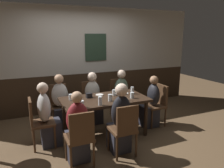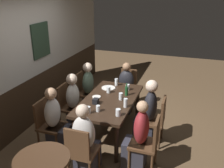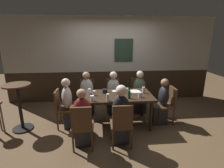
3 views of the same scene
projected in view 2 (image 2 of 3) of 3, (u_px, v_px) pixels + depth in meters
ground_plane at (110, 134)px, 4.73m from camera, size 12.00×12.00×0.00m
wall_back at (28, 60)px, 4.74m from camera, size 6.40×0.13×2.60m
dining_table at (110, 103)px, 4.49m from camera, size 1.63×0.87×0.74m
chair_head_west at (81, 150)px, 3.46m from camera, size 0.40×0.40×0.88m
chair_mid_near at (156, 118)px, 4.29m from camera, size 0.40×0.40×0.88m
chair_head_east at (128, 87)px, 5.63m from camera, size 0.40×0.40×0.88m
chair_mid_far at (68, 104)px, 4.80m from camera, size 0.40×0.40×0.88m
chair_left_far at (48, 122)px, 4.17m from camera, size 0.40×0.40×0.88m
chair_left_near at (149, 141)px, 3.66m from camera, size 0.40×0.40×0.88m
chair_right_far at (84, 90)px, 5.43m from camera, size 0.40×0.40×0.88m
person_head_west at (86, 145)px, 3.61m from camera, size 0.37×0.34×1.15m
person_mid_near at (147, 116)px, 4.34m from camera, size 0.34×0.37×1.19m
person_head_east at (126, 91)px, 5.50m from camera, size 0.37×0.34×1.09m
person_mid_far at (76, 106)px, 4.76m from camera, size 0.34×0.37×1.13m
person_left_far at (56, 125)px, 4.13m from camera, size 0.34×0.37×1.13m
person_left_near at (138, 141)px, 3.72m from camera, size 0.34×0.37×1.13m
person_right_far at (90, 92)px, 5.39m from camera, size 0.34×0.37×1.13m
pint_glass_pale at (118, 113)px, 3.86m from camera, size 0.08×0.08×0.11m
beer_glass_tall at (88, 110)px, 3.94m from camera, size 0.07×0.07×0.11m
highball_clear at (98, 109)px, 4.00m from camera, size 0.07×0.07×0.10m
pint_glass_stout at (116, 82)px, 5.02m from camera, size 0.06×0.06×0.14m
pint_glass_amber at (126, 103)px, 4.13m from camera, size 0.07×0.07×0.15m
tumbler_short at (121, 97)px, 4.41m from camera, size 0.07×0.07×0.13m
tumbler_water at (128, 88)px, 4.81m from camera, size 0.08×0.08×0.11m
beer_glass_half at (108, 90)px, 4.69m from camera, size 0.07×0.07×0.12m
beer_bottle_green at (127, 91)px, 4.56m from camera, size 0.06×0.06×0.23m
plate_white_large at (108, 88)px, 4.91m from camera, size 0.27×0.27×0.01m
plate_white_small at (97, 97)px, 4.52m from camera, size 0.15×0.15×0.01m
condiment_caddy at (96, 101)px, 4.26m from camera, size 0.11×0.09×0.09m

